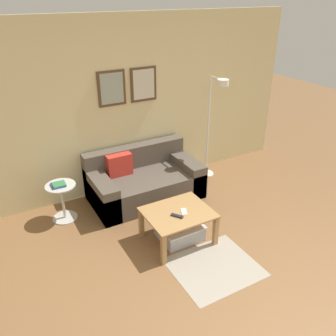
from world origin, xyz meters
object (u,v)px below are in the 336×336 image
(coffee_table, at_px, (178,217))
(remote_control, at_px, (177,216))
(storage_bin, at_px, (180,231))
(cell_phone, at_px, (184,212))
(side_table, at_px, (62,199))
(book_stack, at_px, (58,185))
(floor_lamp, at_px, (214,119))
(couch, at_px, (144,181))

(coffee_table, bearing_deg, remote_control, -127.67)
(storage_bin, xyz_separation_m, cell_phone, (0.02, -0.06, 0.32))
(side_table, height_order, cell_phone, side_table)
(coffee_table, distance_m, side_table, 1.60)
(storage_bin, height_order, side_table, side_table)
(book_stack, bearing_deg, coffee_table, -45.32)
(storage_bin, distance_m, side_table, 1.62)
(cell_phone, bearing_deg, remote_control, -137.10)
(floor_lamp, distance_m, remote_control, 1.93)
(floor_lamp, xyz_separation_m, remote_control, (-1.37, -1.22, -0.60))
(remote_control, xyz_separation_m, cell_phone, (0.12, 0.04, -0.01))
(book_stack, distance_m, remote_control, 1.63)
(couch, xyz_separation_m, book_stack, (-1.22, 0.00, 0.28))
(coffee_table, height_order, side_table, side_table)
(couch, relative_size, book_stack, 8.87)
(couch, bearing_deg, coffee_table, -94.27)
(coffee_table, xyz_separation_m, cell_phone, (0.06, -0.03, 0.08))
(coffee_table, bearing_deg, storage_bin, 33.27)
(couch, xyz_separation_m, coffee_table, (-0.09, -1.14, 0.08))
(book_stack, bearing_deg, storage_bin, -43.48)
(side_table, height_order, book_stack, book_stack)
(remote_control, bearing_deg, coffee_table, 18.01)
(floor_lamp, distance_m, side_table, 2.52)
(cell_phone, bearing_deg, storage_bin, 127.57)
(floor_lamp, xyz_separation_m, cell_phone, (-1.25, -1.18, -0.60))
(coffee_table, bearing_deg, cell_phone, -29.61)
(couch, distance_m, side_table, 1.20)
(remote_control, distance_m, cell_phone, 0.13)
(coffee_table, xyz_separation_m, floor_lamp, (1.31, 1.14, 0.68))
(floor_lamp, height_order, cell_phone, floor_lamp)
(storage_bin, bearing_deg, book_stack, 136.52)
(floor_lamp, bearing_deg, remote_control, -138.35)
(coffee_table, relative_size, storage_bin, 1.50)
(coffee_table, xyz_separation_m, book_stack, (-1.13, 1.14, 0.20))
(couch, distance_m, book_stack, 1.25)
(floor_lamp, relative_size, remote_control, 11.06)
(coffee_table, relative_size, remote_control, 5.29)
(side_table, relative_size, cell_phone, 3.72)
(couch, height_order, book_stack, couch)
(storage_bin, bearing_deg, floor_lamp, 41.28)
(side_table, bearing_deg, cell_phone, -45.46)
(floor_lamp, relative_size, side_table, 3.19)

